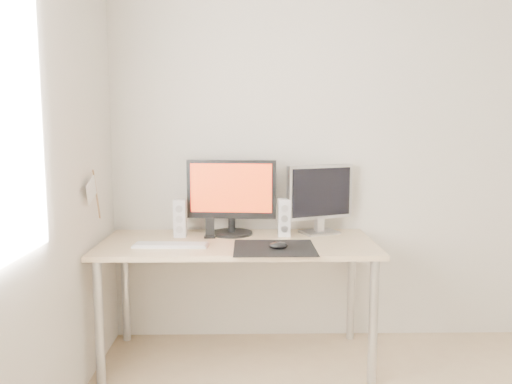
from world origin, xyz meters
name	(u,v)px	position (x,y,z in m)	size (l,w,h in m)	color
wall_back	(381,150)	(0.00, 1.75, 1.25)	(3.50, 3.50, 0.00)	silver
mousepad	(274,248)	(-0.72, 1.21, 0.73)	(0.45, 0.40, 0.00)	black
mouse	(278,246)	(-0.70, 1.18, 0.75)	(0.10, 0.06, 0.04)	black
desk	(238,254)	(-0.93, 1.38, 0.65)	(1.60, 0.70, 0.73)	#D1B587
main_monitor	(231,194)	(-0.97, 1.56, 0.98)	(0.55, 0.28, 0.47)	black
second_monitor	(320,196)	(-0.42, 1.59, 0.97)	(0.43, 0.23, 0.43)	#AAAAAC
speaker_left	(180,218)	(-1.28, 1.51, 0.85)	(0.07, 0.09, 0.23)	white
speaker_right	(284,218)	(-0.65, 1.52, 0.85)	(0.07, 0.09, 0.23)	white
keyboard	(171,245)	(-1.30, 1.26, 0.74)	(0.43, 0.14, 0.02)	silver
phone_dock	(210,232)	(-1.10, 1.48, 0.77)	(0.07, 0.06, 0.12)	black
pennant	(93,191)	(-1.72, 1.24, 1.05)	(0.01, 0.23, 0.29)	#A57F54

